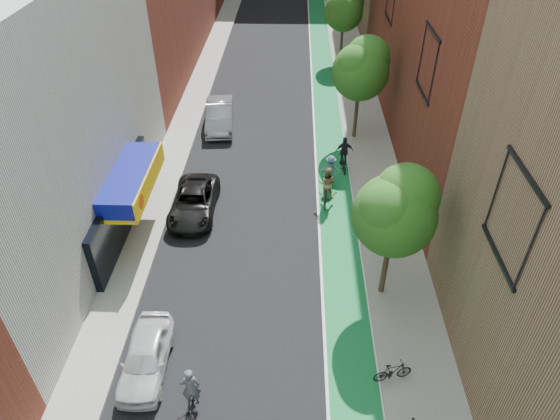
# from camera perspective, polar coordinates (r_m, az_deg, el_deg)

# --- Properties ---
(bike_lane) EXTENTS (2.00, 68.00, 0.01)m
(bike_lane) POSITION_cam_1_polar(r_m,az_deg,el_deg) (35.65, 5.54, 9.80)
(bike_lane) COLOR #126933
(bike_lane) RESTS_ON ground
(sidewalk_left) EXTENTS (2.00, 68.00, 0.15)m
(sidewalk_left) POSITION_cam_1_polar(r_m,az_deg,el_deg) (36.34, -10.64, 10.00)
(sidewalk_left) COLOR gray
(sidewalk_left) RESTS_ON ground
(sidewalk_right) EXTENTS (3.00, 68.00, 0.15)m
(sidewalk_right) POSITION_cam_1_polar(r_m,az_deg,el_deg) (35.88, 9.59, 9.75)
(sidewalk_right) COLOR gray
(sidewalk_right) RESTS_ON ground
(building_left_white) EXTENTS (8.00, 20.00, 12.00)m
(building_left_white) POSITION_cam_1_polar(r_m,az_deg,el_deg) (25.49, -28.38, 8.61)
(building_left_white) COLOR silver
(building_left_white) RESTS_ON ground
(tree_near) EXTENTS (3.40, 3.36, 6.42)m
(tree_near) POSITION_cam_1_polar(r_m,az_deg,el_deg) (19.95, 13.15, 0.03)
(tree_near) COLOR #332619
(tree_near) RESTS_ON ground
(tree_mid) EXTENTS (3.55, 3.53, 6.74)m
(tree_mid) POSITION_cam_1_polar(r_m,az_deg,el_deg) (32.00, 9.29, 15.79)
(tree_mid) COLOR #332619
(tree_mid) RESTS_ON ground
(tree_far) EXTENTS (3.30, 3.25, 6.21)m
(tree_far) POSITION_cam_1_polar(r_m,az_deg,el_deg) (45.35, 7.38, 21.89)
(tree_far) COLOR #332619
(tree_far) RESTS_ON ground
(parked_car_white) EXTENTS (1.71, 4.05, 1.37)m
(parked_car_white) POSITION_cam_1_polar(r_m,az_deg,el_deg) (20.17, -15.09, -15.88)
(parked_car_white) COLOR silver
(parked_car_white) RESTS_ON ground
(parked_car_black) EXTENTS (2.28, 4.94, 1.37)m
(parked_car_black) POSITION_cam_1_polar(r_m,az_deg,el_deg) (26.90, -9.82, 0.92)
(parked_car_black) COLOR black
(parked_car_black) RESTS_ON ground
(parked_car_silver) EXTENTS (2.26, 5.24, 1.68)m
(parked_car_silver) POSITION_cam_1_polar(r_m,az_deg,el_deg) (35.04, -6.93, 10.71)
(parked_car_silver) COLOR gray
(parked_car_silver) RESTS_ON ground
(cyclist_lead) EXTENTS (0.97, 1.90, 2.17)m
(cyclist_lead) POSITION_cam_1_polar(r_m,az_deg,el_deg) (18.78, -10.06, -20.35)
(cyclist_lead) COLOR black
(cyclist_lead) RESTS_ON ground
(cyclist_lane_near) EXTENTS (0.98, 1.77, 2.24)m
(cyclist_lane_near) POSITION_cam_1_polar(r_m,az_deg,el_deg) (27.14, 5.31, 2.49)
(cyclist_lane_near) COLOR black
(cyclist_lane_near) RESTS_ON ground
(cyclist_lane_mid) EXTENTS (1.09, 1.64, 2.16)m
(cyclist_lane_mid) POSITION_cam_1_polar(r_m,az_deg,el_deg) (30.18, 7.32, 6.01)
(cyclist_lane_mid) COLOR black
(cyclist_lane_mid) RESTS_ON ground
(cyclist_lane_far) EXTENTS (1.08, 1.90, 1.96)m
(cyclist_lane_far) POSITION_cam_1_polar(r_m,az_deg,el_deg) (28.61, 5.76, 4.16)
(cyclist_lane_far) COLOR black
(cyclist_lane_far) RESTS_ON ground
(parked_bike_mid) EXTENTS (1.57, 0.79, 0.91)m
(parked_bike_mid) POSITION_cam_1_polar(r_m,az_deg,el_deg) (19.69, 12.77, -17.59)
(parked_bike_mid) COLOR black
(parked_bike_mid) RESTS_ON sidewalk_right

